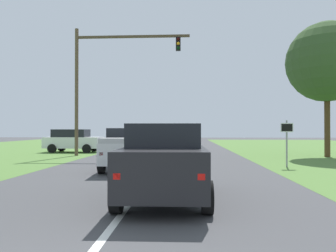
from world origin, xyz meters
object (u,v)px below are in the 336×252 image
(pickup_truck_lead, at_px, (129,148))
(crossing_suv_far, at_px, (73,140))
(red_suv_near, at_px, (165,160))
(oak_tree_right, at_px, (327,62))
(traffic_light, at_px, (104,72))
(keep_moving_sign, at_px, (287,137))

(pickup_truck_lead, xyz_separation_m, crossing_suv_far, (-6.36, 10.86, -0.02))
(red_suv_near, distance_m, oak_tree_right, 17.57)
(red_suv_near, relative_size, crossing_suv_far, 1.05)
(red_suv_near, bearing_deg, pickup_truck_lead, 107.86)
(pickup_truck_lead, height_order, traffic_light, traffic_light)
(red_suv_near, relative_size, keep_moving_sign, 2.08)
(red_suv_near, bearing_deg, keep_moving_sign, 54.66)
(pickup_truck_lead, relative_size, traffic_light, 0.60)
(oak_tree_right, xyz_separation_m, crossing_suv_far, (-18.18, 3.56, -5.28))
(keep_moving_sign, xyz_separation_m, crossing_suv_far, (-13.76, 9.63, -0.50))
(pickup_truck_lead, distance_m, oak_tree_right, 14.86)
(red_suv_near, distance_m, crossing_suv_far, 19.14)
(red_suv_near, relative_size, oak_tree_right, 0.53)
(pickup_truck_lead, height_order, crossing_suv_far, pickup_truck_lead)
(red_suv_near, height_order, pickup_truck_lead, red_suv_near)
(keep_moving_sign, bearing_deg, crossing_suv_far, 145.01)
(traffic_light, height_order, keep_moving_sign, traffic_light)
(red_suv_near, height_order, keep_moving_sign, keep_moving_sign)
(oak_tree_right, height_order, crossing_suv_far, oak_tree_right)
(red_suv_near, xyz_separation_m, oak_tree_right, (9.78, 13.63, 5.20))
(traffic_light, bearing_deg, crossing_suv_far, 134.26)
(red_suv_near, height_order, traffic_light, traffic_light)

